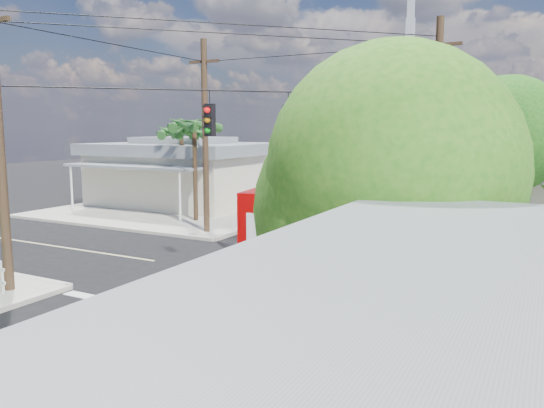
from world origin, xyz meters
The scene contains 12 objects.
ground centered at (0.00, 0.00, 0.00)m, with size 120.00×120.00×0.00m, color black.
sidewalk_nw centered at (-10.88, 10.88, 0.07)m, with size 14.12×14.12×0.14m.
road_markings centered at (0.00, -1.47, 0.01)m, with size 32.00×32.00×0.01m.
building_nw centered at (-12.00, 12.46, 2.22)m, with size 10.80×10.20×4.30m.
radio_tower centered at (0.50, 20.00, 5.64)m, with size 0.80×0.80×17.00m.
tree_ne_front centered at (7.21, 6.76, 4.77)m, with size 4.21×4.14×6.66m.
tree_se centered at (7.01, -7.24, 4.04)m, with size 3.67×3.54×5.62m.
palm_nw_front centered at (-7.50, 7.50, 5.04)m, with size 3.01×3.08×5.59m.
palm_nw_back centered at (-9.50, 9.00, 4.67)m, with size 3.01×3.08×5.19m.
utility_poles centered at (-1.58, 1.60, 4.67)m, with size 12.00×10.68×9.00m.
vending_boxes centered at (6.50, 6.20, 0.69)m, with size 1.90×0.50×1.10m.
delivery_truck centered at (1.46, 1.42, 1.56)m, with size 3.25×7.36×3.08m.
Camera 1 is at (9.12, -15.22, 4.98)m, focal length 35.00 mm.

